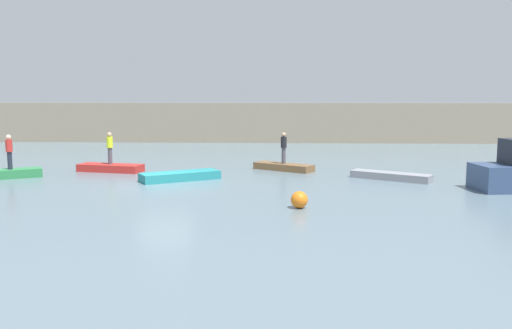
# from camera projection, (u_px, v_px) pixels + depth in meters

# --- Properties ---
(ground_plane) EXTENTS (120.00, 120.00, 0.00)m
(ground_plane) POSITION_uv_depth(u_px,v_px,m) (164.00, 185.00, 23.77)
(ground_plane) COLOR slate
(embankment_wall) EXTENTS (80.00, 1.20, 3.44)m
(embankment_wall) POSITION_uv_depth(u_px,v_px,m) (219.00, 123.00, 45.71)
(embankment_wall) COLOR gray
(embankment_wall) RESTS_ON ground_plane
(rowboat_green) EXTENTS (2.95, 2.22, 0.43)m
(rowboat_green) POSITION_uv_depth(u_px,v_px,m) (11.00, 174.00, 25.73)
(rowboat_green) COLOR #2D7F47
(rowboat_green) RESTS_ON ground_plane
(rowboat_red) EXTENTS (3.61, 1.80, 0.39)m
(rowboat_red) POSITION_uv_depth(u_px,v_px,m) (111.00, 168.00, 27.93)
(rowboat_red) COLOR red
(rowboat_red) RESTS_ON ground_plane
(rowboat_teal) EXTENTS (3.84, 2.95, 0.40)m
(rowboat_teal) POSITION_uv_depth(u_px,v_px,m) (180.00, 176.00, 25.03)
(rowboat_teal) COLOR teal
(rowboat_teal) RESTS_ON ground_plane
(rowboat_brown) EXTENTS (3.35, 2.67, 0.37)m
(rowboat_brown) POSITION_uv_depth(u_px,v_px,m) (284.00, 167.00, 28.42)
(rowboat_brown) COLOR brown
(rowboat_brown) RESTS_ON ground_plane
(rowboat_grey) EXTENTS (3.73, 2.78, 0.35)m
(rowboat_grey) POSITION_uv_depth(u_px,v_px,m) (391.00, 176.00, 25.20)
(rowboat_grey) COLOR gray
(rowboat_grey) RESTS_ON ground_plane
(person_hiviz_shirt) EXTENTS (0.32, 0.32, 1.70)m
(person_hiviz_shirt) POSITION_uv_depth(u_px,v_px,m) (110.00, 146.00, 27.78)
(person_hiviz_shirt) COLOR #4C4C56
(person_hiviz_shirt) RESTS_ON rowboat_red
(person_red_shirt) EXTENTS (0.32, 0.32, 1.70)m
(person_red_shirt) POSITION_uv_depth(u_px,v_px,m) (9.00, 150.00, 25.58)
(person_red_shirt) COLOR #232838
(person_red_shirt) RESTS_ON rowboat_green
(person_dark_shirt) EXTENTS (0.32, 0.32, 1.68)m
(person_dark_shirt) POSITION_uv_depth(u_px,v_px,m) (284.00, 146.00, 28.27)
(person_dark_shirt) COLOR #4C4C56
(person_dark_shirt) RESTS_ON rowboat_brown
(mooring_buoy) EXTENTS (0.62, 0.62, 0.62)m
(mooring_buoy) POSITION_uv_depth(u_px,v_px,m) (299.00, 200.00, 18.73)
(mooring_buoy) COLOR orange
(mooring_buoy) RESTS_ON ground_plane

